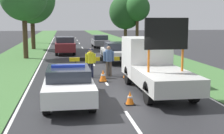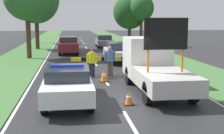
{
  "view_description": "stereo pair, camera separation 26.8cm",
  "coord_description": "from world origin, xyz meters",
  "px_view_note": "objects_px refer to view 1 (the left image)",
  "views": [
    {
      "loc": [
        -2.08,
        -11.64,
        3.18
      ],
      "look_at": [
        0.01,
        1.84,
        1.1
      ],
      "focal_mm": 50.0,
      "sensor_mm": 36.0,
      "label": 1
    },
    {
      "loc": [
        -1.82,
        -11.67,
        3.18
      ],
      "look_at": [
        0.01,
        1.84,
        1.1
      ],
      "focal_mm": 50.0,
      "sensor_mm": 36.0,
      "label": 2
    }
  ],
  "objects_px": {
    "pedestrian_civilian": "(109,59)",
    "traffic_cone_centre_front": "(127,72)",
    "roadside_tree_near_right": "(126,12)",
    "traffic_cone_near_truck": "(130,98)",
    "queued_car_van_white": "(117,52)",
    "traffic_cone_behind_barrier": "(103,76)",
    "queued_car_suv_grey": "(100,41)",
    "roadside_tree_mid_right": "(137,8)",
    "police_officer": "(91,60)",
    "work_truck": "(153,64)",
    "road_barrier": "(100,60)",
    "traffic_cone_near_police": "(132,67)",
    "roadside_tree_mid_left": "(31,4)",
    "queued_car_wagon_maroon": "(65,45)",
    "police_car": "(68,83)"
  },
  "relations": [
    {
      "from": "queued_car_wagon_maroon",
      "to": "roadside_tree_mid_left",
      "type": "bearing_deg",
      "value": -73.3
    },
    {
      "from": "traffic_cone_centre_front",
      "to": "roadside_tree_mid_left",
      "type": "relative_size",
      "value": 0.1
    },
    {
      "from": "queued_car_suv_grey",
      "to": "roadside_tree_mid_left",
      "type": "distance_m",
      "value": 12.45
    },
    {
      "from": "traffic_cone_near_truck",
      "to": "police_officer",
      "type": "bearing_deg",
      "value": 99.45
    },
    {
      "from": "queued_car_suv_grey",
      "to": "roadside_tree_near_right",
      "type": "bearing_deg",
      "value": -143.01
    },
    {
      "from": "traffic_cone_behind_barrier",
      "to": "work_truck",
      "type": "bearing_deg",
      "value": -44.1
    },
    {
      "from": "roadside_tree_near_right",
      "to": "pedestrian_civilian",
      "type": "bearing_deg",
      "value": -103.73
    },
    {
      "from": "queued_car_van_white",
      "to": "queued_car_suv_grey",
      "type": "bearing_deg",
      "value": -91.02
    },
    {
      "from": "police_officer",
      "to": "queued_car_wagon_maroon",
      "type": "bearing_deg",
      "value": -73.55
    },
    {
      "from": "traffic_cone_behind_barrier",
      "to": "roadside_tree_near_right",
      "type": "bearing_deg",
      "value": 75.93
    },
    {
      "from": "road_barrier",
      "to": "traffic_cone_near_police",
      "type": "distance_m",
      "value": 2.06
    },
    {
      "from": "roadside_tree_near_right",
      "to": "roadside_tree_mid_left",
      "type": "distance_m",
      "value": 13.09
    },
    {
      "from": "traffic_cone_centre_front",
      "to": "queued_car_suv_grey",
      "type": "height_order",
      "value": "queued_car_suv_grey"
    },
    {
      "from": "traffic_cone_centre_front",
      "to": "queued_car_suv_grey",
      "type": "bearing_deg",
      "value": 87.71
    },
    {
      "from": "roadside_tree_near_right",
      "to": "roadside_tree_mid_left",
      "type": "xyz_separation_m",
      "value": [
        -11.85,
        5.45,
        1.11
      ]
    },
    {
      "from": "queued_car_van_white",
      "to": "roadside_tree_mid_right",
      "type": "distance_m",
      "value": 15.07
    },
    {
      "from": "traffic_cone_centre_front",
      "to": "pedestrian_civilian",
      "type": "bearing_deg",
      "value": 144.07
    },
    {
      "from": "queued_car_wagon_maroon",
      "to": "roadside_tree_mid_right",
      "type": "height_order",
      "value": "roadside_tree_mid_right"
    },
    {
      "from": "pedestrian_civilian",
      "to": "traffic_cone_centre_front",
      "type": "xyz_separation_m",
      "value": [
        0.92,
        -0.67,
        -0.67
      ]
    },
    {
      "from": "queued_car_van_white",
      "to": "roadside_tree_mid_left",
      "type": "height_order",
      "value": "roadside_tree_mid_left"
    },
    {
      "from": "roadside_tree_mid_left",
      "to": "traffic_cone_near_truck",
      "type": "bearing_deg",
      "value": -78.49
    },
    {
      "from": "queued_car_wagon_maroon",
      "to": "work_truck",
      "type": "bearing_deg",
      "value": 104.04
    },
    {
      "from": "pedestrian_civilian",
      "to": "traffic_cone_near_truck",
      "type": "relative_size",
      "value": 3.3
    },
    {
      "from": "road_barrier",
      "to": "queued_car_van_white",
      "type": "relative_size",
      "value": 0.75
    },
    {
      "from": "work_truck",
      "to": "pedestrian_civilian",
      "type": "distance_m",
      "value": 3.81
    },
    {
      "from": "traffic_cone_near_police",
      "to": "roadside_tree_mid_right",
      "type": "distance_m",
      "value": 19.74
    },
    {
      "from": "police_car",
      "to": "roadside_tree_near_right",
      "type": "distance_m",
      "value": 27.63
    },
    {
      "from": "traffic_cone_near_truck",
      "to": "queued_car_van_white",
      "type": "height_order",
      "value": "queued_car_van_white"
    },
    {
      "from": "traffic_cone_behind_barrier",
      "to": "roadside_tree_near_right",
      "type": "relative_size",
      "value": 0.1
    },
    {
      "from": "police_car",
      "to": "roadside_tree_mid_left",
      "type": "bearing_deg",
      "value": 100.65
    },
    {
      "from": "queued_car_wagon_maroon",
      "to": "roadside_tree_mid_left",
      "type": "height_order",
      "value": "roadside_tree_mid_left"
    },
    {
      "from": "work_truck",
      "to": "queued_car_van_white",
      "type": "height_order",
      "value": "work_truck"
    },
    {
      "from": "police_officer",
      "to": "queued_car_wagon_maroon",
      "type": "relative_size",
      "value": 0.37
    },
    {
      "from": "queued_car_van_white",
      "to": "roadside_tree_near_right",
      "type": "relative_size",
      "value": 0.75
    },
    {
      "from": "work_truck",
      "to": "traffic_cone_near_police",
      "type": "bearing_deg",
      "value": -89.13
    },
    {
      "from": "work_truck",
      "to": "traffic_cone_near_truck",
      "type": "distance_m",
      "value": 3.14
    },
    {
      "from": "traffic_cone_behind_barrier",
      "to": "queued_car_suv_grey",
      "type": "xyz_separation_m",
      "value": [
        2.2,
        19.98,
        0.43
      ]
    },
    {
      "from": "police_car",
      "to": "traffic_cone_near_police",
      "type": "bearing_deg",
      "value": 60.78
    },
    {
      "from": "police_officer",
      "to": "queued_car_wagon_maroon",
      "type": "xyz_separation_m",
      "value": [
        -1.31,
        12.23,
        -0.13
      ]
    },
    {
      "from": "police_officer",
      "to": "queued_car_suv_grey",
      "type": "height_order",
      "value": "police_officer"
    },
    {
      "from": "roadside_tree_mid_right",
      "to": "queued_car_suv_grey",
      "type": "bearing_deg",
      "value": -166.08
    },
    {
      "from": "traffic_cone_near_truck",
      "to": "queued_car_wagon_maroon",
      "type": "distance_m",
      "value": 18.25
    },
    {
      "from": "traffic_cone_near_truck",
      "to": "roadside_tree_mid_right",
      "type": "bearing_deg",
      "value": 76.08
    },
    {
      "from": "traffic_cone_centre_front",
      "to": "queued_car_van_white",
      "type": "xyz_separation_m",
      "value": [
        0.54,
        6.51,
        0.46
      ]
    },
    {
      "from": "traffic_cone_near_truck",
      "to": "roadside_tree_near_right",
      "type": "distance_m",
      "value": 27.89
    },
    {
      "from": "queued_car_van_white",
      "to": "roadside_tree_mid_right",
      "type": "xyz_separation_m",
      "value": [
        4.84,
        13.79,
        3.71
      ]
    },
    {
      "from": "traffic_cone_behind_barrier",
      "to": "queued_car_suv_grey",
      "type": "bearing_deg",
      "value": 83.72
    },
    {
      "from": "pedestrian_civilian",
      "to": "traffic_cone_near_police",
      "type": "bearing_deg",
      "value": 57.61
    },
    {
      "from": "queued_car_van_white",
      "to": "roadside_tree_near_right",
      "type": "height_order",
      "value": "roadside_tree_near_right"
    },
    {
      "from": "pedestrian_civilian",
      "to": "queued_car_wagon_maroon",
      "type": "height_order",
      "value": "pedestrian_civilian"
    }
  ]
}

